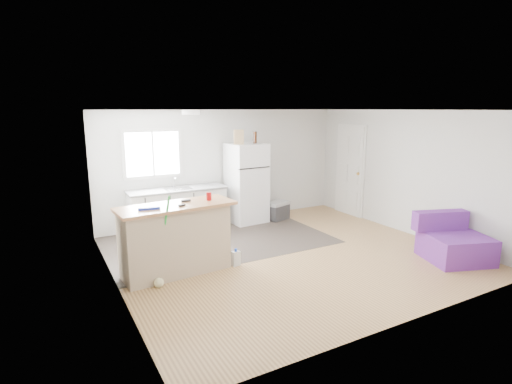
% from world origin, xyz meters
% --- Properties ---
extents(room, '(5.51, 5.01, 2.41)m').
position_xyz_m(room, '(0.00, 0.00, 1.20)').
color(room, olive).
rests_on(room, ground).
extents(vinyl_zone, '(4.05, 2.50, 0.00)m').
position_xyz_m(vinyl_zone, '(-0.73, 1.25, 0.00)').
color(vinyl_zone, '#342E27').
rests_on(vinyl_zone, floor).
extents(window, '(1.18, 0.06, 0.98)m').
position_xyz_m(window, '(-1.55, 2.49, 1.55)').
color(window, white).
rests_on(window, back_wall).
extents(interior_door, '(0.11, 0.92, 2.10)m').
position_xyz_m(interior_door, '(2.72, 1.55, 1.02)').
color(interior_door, white).
rests_on(interior_door, right_wall).
extents(ceiling_fixture, '(0.30, 0.30, 0.07)m').
position_xyz_m(ceiling_fixture, '(-1.20, 1.20, 2.36)').
color(ceiling_fixture, white).
rests_on(ceiling_fixture, ceiling).
extents(kitchen_cabinets, '(1.95, 0.63, 1.14)m').
position_xyz_m(kitchen_cabinets, '(-1.18, 2.20, 0.44)').
color(kitchen_cabinets, white).
rests_on(kitchen_cabinets, floor).
extents(peninsula, '(1.76, 0.79, 1.05)m').
position_xyz_m(peninsula, '(-1.87, 0.16, 0.53)').
color(peninsula, '#C7B28F').
rests_on(peninsula, floor).
extents(refrigerator, '(0.80, 0.76, 1.70)m').
position_xyz_m(refrigerator, '(0.34, 2.13, 0.85)').
color(refrigerator, white).
rests_on(refrigerator, floor).
extents(cooler, '(0.61, 0.50, 0.40)m').
position_xyz_m(cooler, '(1.01, 1.94, 0.20)').
color(cooler, '#2D2D30').
rests_on(cooler, floor).
extents(purple_seat, '(1.15, 1.14, 0.76)m').
position_xyz_m(purple_seat, '(2.24, -1.49, 0.28)').
color(purple_seat, purple).
rests_on(purple_seat, floor).
extents(cleaner_jug, '(0.14, 0.11, 0.28)m').
position_xyz_m(cleaner_jug, '(-0.97, -0.02, 0.12)').
color(cleaner_jug, silver).
rests_on(cleaner_jug, floor).
extents(mop, '(0.29, 0.34, 1.29)m').
position_xyz_m(mop, '(-2.22, -0.16, 0.23)').
color(mop, green).
rests_on(mop, floor).
extents(red_cup, '(0.10, 0.10, 0.12)m').
position_xyz_m(red_cup, '(-1.32, 0.20, 1.11)').
color(red_cup, '#BB0B0E').
rests_on(red_cup, peninsula).
extents(blue_tray, '(0.34, 0.28, 0.04)m').
position_xyz_m(blue_tray, '(-2.25, 0.13, 1.07)').
color(blue_tray, '#152BCA').
rests_on(blue_tray, peninsula).
extents(tool_a, '(0.14, 0.05, 0.03)m').
position_xyz_m(tool_a, '(-1.66, 0.28, 1.07)').
color(tool_a, black).
rests_on(tool_a, peninsula).
extents(tool_b, '(0.11, 0.07, 0.03)m').
position_xyz_m(tool_b, '(-1.80, 0.03, 1.06)').
color(tool_b, black).
rests_on(tool_b, peninsula).
extents(cardboard_box, '(0.22, 0.16, 0.30)m').
position_xyz_m(cardboard_box, '(0.12, 2.04, 1.85)').
color(cardboard_box, tan).
rests_on(cardboard_box, refrigerator).
extents(bottle_left, '(0.09, 0.09, 0.25)m').
position_xyz_m(bottle_left, '(0.53, 2.08, 1.82)').
color(bottle_left, '#3B1A0A').
rests_on(bottle_left, refrigerator).
extents(bottle_right, '(0.08, 0.08, 0.25)m').
position_xyz_m(bottle_right, '(0.53, 2.12, 1.82)').
color(bottle_right, '#3B1A0A').
rests_on(bottle_right, refrigerator).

